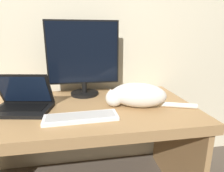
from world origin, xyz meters
The scene contains 7 objects.
wall_back centered at (0.00, 0.83, 1.30)m, with size 6.40×0.06×2.60m.
desk centered at (0.00, 0.39, 0.57)m, with size 1.53×0.77×0.71m.
monitor centered at (0.07, 0.64, 1.00)m, with size 0.53×0.21×0.55m.
laptop centered at (-0.31, 0.38, 0.76)m, with size 0.37×0.29×0.23m.
external_keyboard centered at (0.04, 0.19, 0.72)m, with size 0.41×0.14×0.02m.
cat centered at (0.39, 0.32, 0.79)m, with size 0.56×0.27×0.16m.
small_toy centered at (0.41, 0.64, 0.74)m, with size 0.06×0.06×0.06m.
Camera 1 is at (0.05, -0.77, 1.15)m, focal length 30.00 mm.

